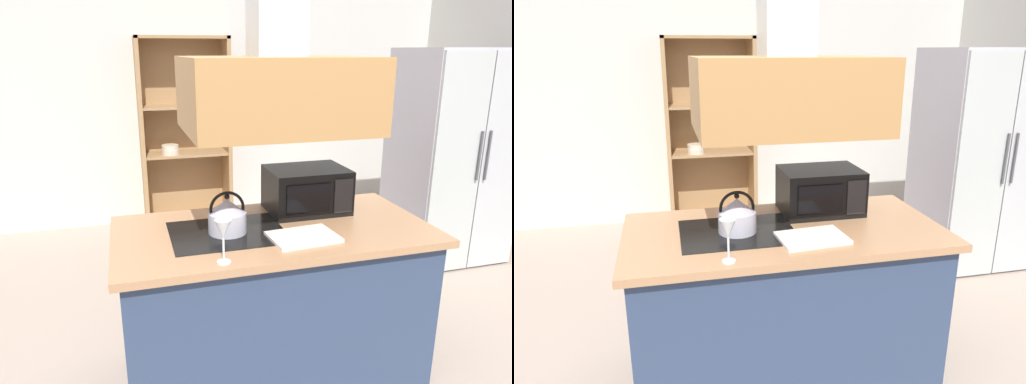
# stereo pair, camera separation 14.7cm
# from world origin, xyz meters

# --- Properties ---
(wall_back) EXTENTS (6.00, 0.12, 2.70)m
(wall_back) POSITION_xyz_m (0.00, 3.00, 1.35)
(wall_back) COLOR silver
(wall_back) RESTS_ON ground
(kitchen_island) EXTENTS (1.70, 0.85, 0.90)m
(kitchen_island) POSITION_xyz_m (0.14, 0.16, 0.45)
(kitchen_island) COLOR navy
(kitchen_island) RESTS_ON ground
(range_hood) EXTENTS (0.90, 0.70, 1.27)m
(range_hood) POSITION_xyz_m (0.14, 0.16, 1.73)
(range_hood) COLOR #AC7B44
(refrigerator) EXTENTS (0.90, 0.78, 1.84)m
(refrigerator) POSITION_xyz_m (2.15, 1.32, 0.92)
(refrigerator) COLOR #B6B5C1
(refrigerator) RESTS_ON ground
(dish_cabinet) EXTENTS (0.91, 0.40, 1.95)m
(dish_cabinet) POSITION_xyz_m (0.00, 2.78, 0.87)
(dish_cabinet) COLOR #A57D50
(dish_cabinet) RESTS_ON ground
(kettle) EXTENTS (0.20, 0.20, 0.22)m
(kettle) POSITION_xyz_m (-0.12, 0.16, 0.99)
(kettle) COLOR #B5B8C8
(kettle) RESTS_ON kitchen_island
(cutting_board) EXTENTS (0.36, 0.27, 0.02)m
(cutting_board) POSITION_xyz_m (0.23, -0.02, 0.91)
(cutting_board) COLOR white
(cutting_board) RESTS_ON kitchen_island
(microwave) EXTENTS (0.46, 0.35, 0.26)m
(microwave) POSITION_xyz_m (0.41, 0.38, 1.03)
(microwave) COLOR black
(microwave) RESTS_ON kitchen_island
(wine_glass_on_counter) EXTENTS (0.08, 0.08, 0.21)m
(wine_glass_on_counter) POSITION_xyz_m (-0.21, -0.19, 1.05)
(wine_glass_on_counter) COLOR silver
(wine_glass_on_counter) RESTS_ON kitchen_island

